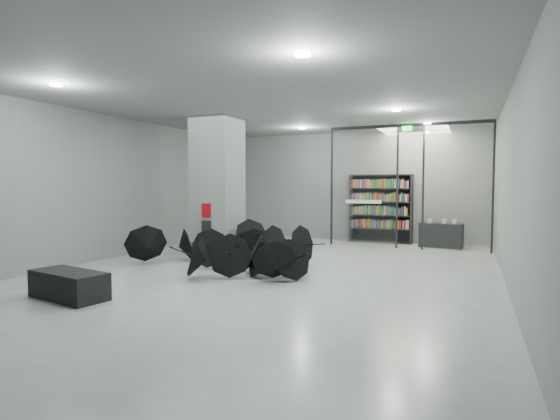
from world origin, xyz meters
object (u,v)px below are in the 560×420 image
at_px(umbrella_cluster, 241,256).
at_px(bookshelf, 380,209).
at_px(column, 218,187).
at_px(bench, 69,285).
at_px(shop_counter, 441,235).

bearing_deg(umbrella_cluster, bookshelf, 70.88).
bearing_deg(column, bench, -88.52).
relative_size(column, bench, 2.58).
bearing_deg(column, shop_counter, 35.49).
xyz_separation_m(column, shop_counter, (5.92, 4.22, -1.60)).
relative_size(column, shop_counter, 3.00).
distance_m(bench, shop_counter, 11.22).
height_order(shop_counter, umbrella_cluster, umbrella_cluster).
relative_size(bench, shop_counter, 1.16).
bearing_deg(shop_counter, bench, -113.95).
bearing_deg(bench, column, 101.01).
relative_size(bookshelf, umbrella_cluster, 0.45).
distance_m(bookshelf, umbrella_cluster, 6.78).
height_order(column, shop_counter, column).
xyz_separation_m(column, bench, (0.14, -5.39, -1.75)).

